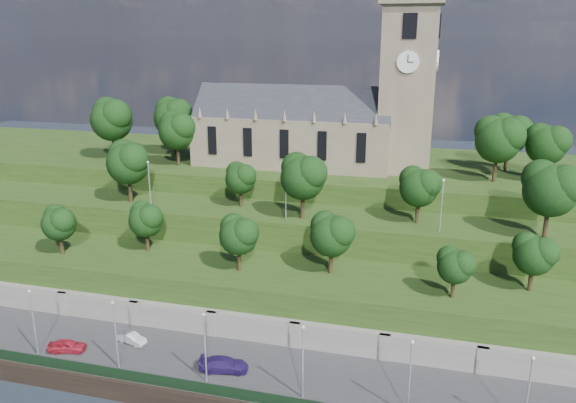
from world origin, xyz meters
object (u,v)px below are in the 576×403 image
(car_left, at_px, (67,346))
(car_right, at_px, (224,364))
(church, at_px, (323,120))
(car_middle, at_px, (132,338))

(car_left, distance_m, car_right, 18.22)
(car_left, bearing_deg, church, -40.56)
(car_left, height_order, car_right, car_right)
(car_right, bearing_deg, church, -13.27)
(church, distance_m, car_right, 45.76)
(car_middle, height_order, car_right, car_right)
(car_right, bearing_deg, car_left, 82.26)
(car_left, bearing_deg, car_right, -102.18)
(car_left, distance_m, car_middle, 6.99)
(church, bearing_deg, car_middle, -109.75)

